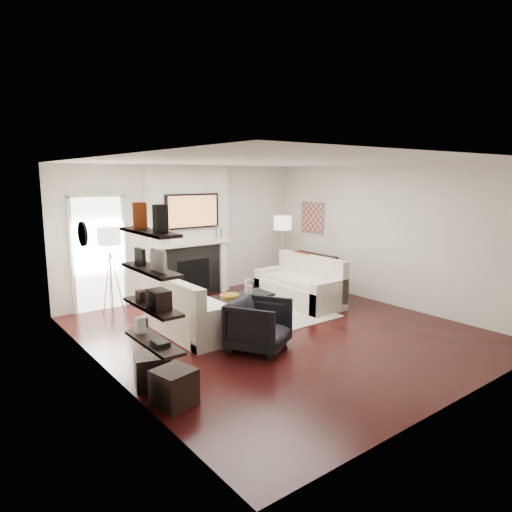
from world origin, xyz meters
TOP-DOWN VIEW (x-y plane):
  - room_envelope at (0.00, 0.00)m, footprint 6.00×6.00m
  - chimney_breast at (0.00, 2.88)m, footprint 1.80×0.25m
  - fireplace_surround at (0.00, 2.74)m, footprint 1.30×0.02m
  - firebox at (0.00, 2.73)m, footprint 0.75×0.02m
  - mantel_pilaster_l at (-0.72, 2.71)m, footprint 0.12×0.08m
  - mantel_pilaster_r at (0.72, 2.71)m, footprint 0.12×0.08m
  - mantel_shelf at (0.00, 2.69)m, footprint 1.70×0.18m
  - tv_body at (0.00, 2.71)m, footprint 1.20×0.06m
  - tv_screen at (0.00, 2.68)m, footprint 1.10×0.00m
  - candlestick_l_tall at (-0.55, 2.70)m, footprint 0.04×0.04m
  - candlestick_l_short at (-0.68, 2.70)m, footprint 0.04×0.04m
  - candlestick_r_tall at (0.55, 2.70)m, footprint 0.04×0.04m
  - candlestick_r_short at (0.68, 2.70)m, footprint 0.04×0.04m
  - hallway_panel at (-1.85, 2.98)m, footprint 0.90×0.02m
  - door_trim_l at (-2.33, 2.96)m, footprint 0.06×0.06m
  - door_trim_r at (-1.37, 2.96)m, footprint 0.06×0.06m
  - door_trim_top at (-1.85, 2.96)m, footprint 1.02×0.06m
  - rug at (0.13, 0.87)m, footprint 2.60×2.00m
  - loveseat_left_base at (-1.15, 0.80)m, footprint 0.85×1.80m
  - loveseat_left_back at (-1.49, 0.80)m, footprint 0.18×1.80m
  - loveseat_left_arm_n at (-1.15, -0.01)m, footprint 0.85×0.18m
  - loveseat_left_arm_s at (-1.15, 1.61)m, footprint 0.85×0.18m
  - loveseat_left_cushion at (-1.10, 0.80)m, footprint 0.63×1.44m
  - pillow_left_orange at (-1.49, 1.10)m, footprint 0.10×0.42m
  - pillow_left_charcoal at (-1.49, 0.50)m, footprint 0.10×0.40m
  - loveseat_right_base at (1.36, 0.99)m, footprint 0.85×1.80m
  - loveseat_right_back at (1.70, 0.99)m, footprint 0.18×1.80m
  - loveseat_right_arm_n at (1.36, 0.18)m, footprint 0.85×0.18m
  - loveseat_right_arm_s at (1.36, 1.80)m, footprint 0.85×0.18m
  - loveseat_right_cushion at (1.31, 0.99)m, footprint 0.63×1.44m
  - pillow_right_orange at (1.70, 1.29)m, footprint 0.10×0.42m
  - pillow_right_charcoal at (1.70, 0.69)m, footprint 0.10×0.40m
  - coffee_table at (-0.08, 0.91)m, footprint 1.10×0.55m
  - coffee_leg_nw at (-0.58, 0.69)m, footprint 0.02×0.02m
  - coffee_leg_ne at (0.42, 0.69)m, footprint 0.02×0.02m
  - coffee_leg_sw at (-0.58, 1.13)m, footprint 0.02×0.02m
  - coffee_leg_se at (0.42, 1.13)m, footprint 0.02×0.02m
  - hurricane_glass at (0.07, 0.91)m, footprint 0.14×0.14m
  - hurricane_candle at (0.07, 0.91)m, footprint 0.11×0.11m
  - copper_bowl at (-0.33, 0.91)m, footprint 0.34×0.34m
  - armchair at (-0.74, -0.43)m, footprint 1.04×1.02m
  - lamp_left_post at (-1.85, 2.38)m, footprint 0.02×0.02m
  - lamp_left_shade at (-1.85, 2.38)m, footprint 0.40×0.40m
  - lamp_left_leg_a at (-1.74, 2.38)m, footprint 0.25×0.02m
  - lamp_left_leg_b at (-1.91, 2.48)m, footprint 0.14×0.22m
  - lamp_left_leg_c at (-1.91, 2.29)m, footprint 0.14×0.22m
  - lamp_right_post at (2.05, 2.30)m, footprint 0.02×0.02m
  - lamp_right_shade at (2.05, 2.30)m, footprint 0.40×0.40m
  - lamp_right_leg_a at (2.16, 2.30)m, footprint 0.25×0.02m
  - lamp_right_leg_b at (2.00, 2.39)m, footprint 0.14×0.22m
  - lamp_right_leg_c at (1.99, 2.20)m, footprint 0.14×0.22m
  - console_top at (2.57, 1.84)m, footprint 0.35×1.20m
  - console_leg_n at (2.57, 1.29)m, footprint 0.30×0.04m
  - console_leg_s at (2.57, 2.39)m, footprint 0.30×0.04m
  - wall_art at (2.73, 2.05)m, footprint 0.03×0.70m
  - shelf_bottom at (-2.62, -1.00)m, footprint 0.25×1.00m
  - shelf_lower at (-2.62, -1.00)m, footprint 0.25×1.00m
  - shelf_upper at (-2.62, -1.00)m, footprint 0.25×1.00m
  - shelf_top at (-2.62, -1.00)m, footprint 0.25×1.00m
  - decor_magfile_a at (-2.62, -1.27)m, footprint 0.12×0.10m
  - decor_magfile_b at (-2.62, -0.78)m, footprint 0.12×0.10m
  - decor_frame_a at (-2.62, -1.19)m, footprint 0.04×0.30m
  - decor_frame_b at (-2.62, -0.74)m, footprint 0.04×0.22m
  - decor_wine_rack at (-2.62, -1.17)m, footprint 0.18×0.25m
  - decor_box_small at (-2.62, -0.80)m, footprint 0.15×0.12m
  - decor_books at (-2.62, -1.17)m, footprint 0.14×0.20m
  - decor_box_tall at (-2.62, -0.66)m, footprint 0.10×0.10m
  - clock_rim at (-2.73, 0.90)m, footprint 0.04×0.34m
  - clock_face at (-2.71, 0.90)m, footprint 0.01×0.29m
  - ottoman_near at (-2.47, -0.60)m, footprint 0.50×0.50m
  - ottoman_far at (-2.47, -1.15)m, footprint 0.48×0.48m

SIDE VIEW (x-z plane):
  - rug at x=0.13m, z-range 0.00..0.01m
  - coffee_leg_nw at x=-0.58m, z-range 0.00..0.38m
  - coffee_leg_ne at x=0.42m, z-range 0.00..0.38m
  - coffee_leg_sw at x=-0.58m, z-range 0.00..0.38m
  - coffee_leg_se at x=0.42m, z-range 0.00..0.38m
  - ottoman_near at x=-2.47m, z-range 0.00..0.40m
  - ottoman_far at x=-2.47m, z-range 0.00..0.40m
  - loveseat_left_base at x=-1.15m, z-range 0.00..0.42m
  - loveseat_right_base at x=1.36m, z-range 0.00..0.42m
  - loveseat_left_arm_n at x=-1.15m, z-range 0.00..0.60m
  - loveseat_left_arm_s at x=-1.15m, z-range 0.00..0.60m
  - loveseat_right_arm_n at x=1.36m, z-range 0.00..0.60m
  - loveseat_right_arm_s at x=1.36m, z-range 0.00..0.60m
  - console_leg_n at x=2.57m, z-range 0.00..0.71m
  - console_leg_s at x=2.57m, z-range 0.00..0.71m
  - coffee_table at x=-0.08m, z-range 0.38..0.42m
  - armchair at x=-0.74m, z-range 0.00..0.80m
  - copper_bowl at x=-0.33m, z-range 0.42..0.47m
  - firebox at x=0.00m, z-range 0.12..0.78m
  - loveseat_left_cushion at x=-1.10m, z-range 0.42..0.52m
  - loveseat_right_cushion at x=1.31m, z-range 0.42..0.52m
  - hurricane_candle at x=0.07m, z-range 0.41..0.58m
  - fireplace_surround at x=0.00m, z-range 0.00..1.04m
  - loveseat_left_back at x=-1.49m, z-range 0.13..0.93m
  - loveseat_right_back at x=1.70m, z-range 0.13..0.93m
  - mantel_pilaster_l at x=-0.72m, z-range 0.00..1.10m
  - mantel_pilaster_r at x=0.72m, z-range 0.00..1.10m
  - hurricane_glass at x=0.07m, z-range 0.44..0.68m
  - lamp_left_leg_a at x=-1.74m, z-range -0.02..1.22m
  - lamp_left_leg_b at x=-1.91m, z-range -0.02..1.22m
  - lamp_left_leg_c at x=-1.91m, z-range -0.02..1.22m
  - lamp_right_leg_a at x=2.16m, z-range -0.02..1.22m
  - lamp_right_leg_b at x=2.00m, z-range -0.02..1.22m
  - lamp_right_leg_c at x=1.99m, z-range -0.02..1.22m
  - lamp_left_post at x=-1.85m, z-range 0.00..1.20m
  - lamp_right_post at x=2.05m, z-range 0.00..1.20m
  - shelf_bottom at x=-2.62m, z-range 0.68..0.72m
  - pillow_left_charcoal at x=-1.49m, z-range 0.52..0.92m
  - pillow_right_charcoal at x=1.70m, z-range 0.52..0.92m
  - pillow_left_orange at x=-1.49m, z-range 0.52..0.94m
  - pillow_right_orange at x=1.70m, z-range 0.52..0.94m
  - console_top at x=2.57m, z-range 0.71..0.75m
  - decor_books at x=-2.62m, z-range 0.72..0.77m
  - decor_box_tall at x=-2.62m, z-range 0.72..0.90m
  - door_trim_l at x=-2.33m, z-range -0.03..2.13m
  - door_trim_r at x=-1.37m, z-range -0.03..2.13m
  - hallway_panel at x=-1.85m, z-range 0.00..2.10m
  - shelf_lower at x=-2.62m, z-range 1.08..1.12m
  - mantel_shelf at x=0.00m, z-range 1.09..1.16m
  - decor_box_small at x=-2.62m, z-range 1.12..1.24m
  - decor_wine_rack at x=-2.62m, z-range 1.12..1.32m
  - candlestick_l_short at x=-0.68m, z-range 1.15..1.40m
  - candlestick_r_short at x=0.68m, z-range 1.15..1.40m
  - candlestick_l_tall at x=-0.55m, z-range 1.16..1.45m
  - candlestick_r_tall at x=0.55m, z-range 1.16..1.45m
  - room_envelope at x=0.00m, z-range -1.65..4.35m
  - chimney_breast at x=0.00m, z-range 0.00..2.70m
  - lamp_left_shade at x=-1.85m, z-range 1.30..1.60m
  - lamp_right_shade at x=2.05m, z-range 1.30..1.60m
  - shelf_upper at x=-2.62m, z-range 1.48..1.52m
  - wall_art at x=2.73m, z-range 1.20..1.90m
  - decor_frame_b at x=-2.62m, z-range 1.52..1.70m
  - decor_frame_a at x=-2.62m, z-range 1.52..1.74m
  - clock_rim at x=-2.73m, z-range 1.53..1.87m
  - clock_face at x=-2.71m, z-range 1.55..1.84m
  - tv_screen at x=0.00m, z-range 1.47..2.09m
  - tv_body at x=0.00m, z-range 1.43..2.13m
  - shelf_top at x=-2.62m, z-range 1.88..1.92m
  - decor_magfile_a at x=-2.62m, z-range 1.92..2.20m
  - decor_magfile_b at x=-2.62m, z-range 1.92..2.20m
  - door_trim_top at x=-1.85m, z-range 2.10..2.16m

